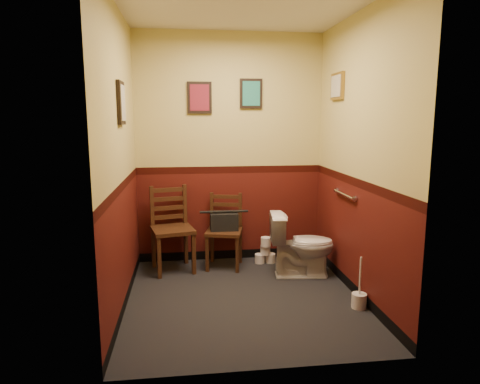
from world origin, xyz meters
name	(u,v)px	position (x,y,z in m)	size (l,w,h in m)	color
floor	(243,298)	(0.00, 0.00, 0.00)	(2.20, 2.40, 0.00)	black
ceiling	(244,2)	(0.00, 0.00, 2.70)	(2.20, 2.40, 0.00)	silver
wall_back	(230,150)	(0.00, 1.20, 1.35)	(2.20, 2.70, 0.00)	#48120D
wall_front	(269,176)	(0.00, -1.20, 1.35)	(2.20, 2.70, 0.00)	#48120D
wall_left	(120,160)	(-1.10, 0.00, 1.35)	(2.40, 2.70, 0.00)	#48120D
wall_right	(359,158)	(1.10, 0.00, 1.35)	(2.40, 2.70, 0.00)	#48120D
grab_bar	(344,195)	(1.07, 0.25, 0.95)	(0.05, 0.56, 0.06)	silver
framed_print_back_a	(200,98)	(-0.35, 1.18, 1.95)	(0.28, 0.04, 0.36)	black
framed_print_back_b	(251,94)	(0.25, 1.18, 2.00)	(0.26, 0.04, 0.34)	black
framed_print_left	(121,103)	(-1.08, 0.10, 1.85)	(0.04, 0.30, 0.38)	black
framed_print_right	(337,86)	(1.08, 0.60, 2.05)	(0.04, 0.34, 0.28)	olive
toilet	(302,245)	(0.72, 0.53, 0.34)	(0.39, 0.70, 0.69)	white
toilet_brush	(359,300)	(1.02, -0.35, 0.08)	(0.14, 0.14, 0.48)	silver
chair_left	(172,229)	(-0.70, 0.90, 0.48)	(0.53, 0.53, 0.96)	#442514
chair_right	(225,231)	(-0.09, 0.94, 0.43)	(0.48, 0.48, 0.85)	#442514
handbag	(224,222)	(-0.10, 0.90, 0.55)	(0.32, 0.16, 0.23)	black
tp_stack	(265,252)	(0.40, 0.98, 0.13)	(0.25, 0.15, 0.32)	silver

